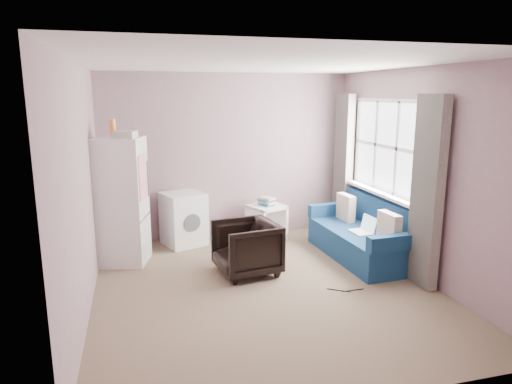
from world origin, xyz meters
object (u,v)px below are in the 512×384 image
(armchair, at_px, (246,245))
(sofa, at_px, (365,236))
(fridge, at_px, (123,200))
(washing_machine, at_px, (184,218))
(side_table, at_px, (267,219))

(armchair, distance_m, sofa, 1.71)
(fridge, distance_m, sofa, 3.27)
(fridge, relative_size, sofa, 1.04)
(fridge, height_order, washing_machine, fridge)
(washing_machine, bearing_deg, side_table, -22.59)
(washing_machine, bearing_deg, fridge, -166.85)
(armchair, distance_m, fridge, 1.72)
(armchair, relative_size, side_table, 1.11)
(fridge, relative_size, side_table, 2.89)
(armchair, height_order, sofa, sofa)
(armchair, bearing_deg, washing_machine, -163.44)
(armchair, xyz_separation_m, washing_machine, (-0.63, 1.34, 0.04))
(side_table, relative_size, sofa, 0.36)
(sofa, bearing_deg, washing_machine, 150.31)
(armchair, bearing_deg, fridge, -127.12)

